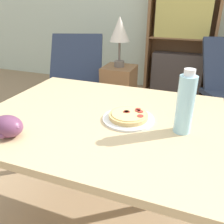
# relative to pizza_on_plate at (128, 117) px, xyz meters

# --- Properties ---
(ground_plane) EXTENTS (14.00, 14.00, 0.00)m
(ground_plane) POSITION_rel_pizza_on_plate_xyz_m (-0.09, 0.01, -0.75)
(ground_plane) COLOR #9E7F5B
(dining_table) EXTENTS (1.18, 0.93, 0.74)m
(dining_table) POSITION_rel_pizza_on_plate_xyz_m (-0.14, -0.01, -0.11)
(dining_table) COLOR #D1B27F
(dining_table) RESTS_ON ground_plane
(pizza_on_plate) EXTENTS (0.25, 0.25, 0.04)m
(pizza_on_plate) POSITION_rel_pizza_on_plate_xyz_m (0.00, 0.00, 0.00)
(pizza_on_plate) COLOR white
(pizza_on_plate) RESTS_ON dining_table
(grape_bunch) EXTENTS (0.14, 0.11, 0.09)m
(grape_bunch) POSITION_rel_pizza_on_plate_xyz_m (-0.43, -0.32, 0.03)
(grape_bunch) COLOR #6B3856
(grape_bunch) RESTS_ON dining_table
(drink_bottle) EXTENTS (0.07, 0.07, 0.28)m
(drink_bottle) POSITION_rel_pizza_on_plate_xyz_m (0.25, -0.02, 0.12)
(drink_bottle) COLOR #A3DBEA
(drink_bottle) RESTS_ON dining_table
(lounge_chair_near) EXTENTS (0.81, 0.92, 0.88)m
(lounge_chair_near) POSITION_rel_pizza_on_plate_xyz_m (-1.09, 1.41, -0.47)
(lounge_chair_near) COLOR slate
(lounge_chair_near) RESTS_ON ground_plane
(bookshelf) EXTENTS (0.90, 0.29, 1.58)m
(bookshelf) POSITION_rel_pizza_on_plate_xyz_m (-0.01, 2.46, -0.03)
(bookshelf) COLOR brown
(bookshelf) RESTS_ON ground_plane
(side_table) EXTENTS (0.34, 0.34, 0.60)m
(side_table) POSITION_rel_pizza_on_plate_xyz_m (-0.54, 1.44, -0.46)
(side_table) COLOR brown
(side_table) RESTS_ON ground_plane
(table_lamp) EXTENTS (0.21, 0.21, 0.52)m
(table_lamp) POSITION_rel_pizza_on_plate_xyz_m (-0.54, 1.44, 0.21)
(table_lamp) COLOR #665B51
(table_lamp) RESTS_ON side_table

